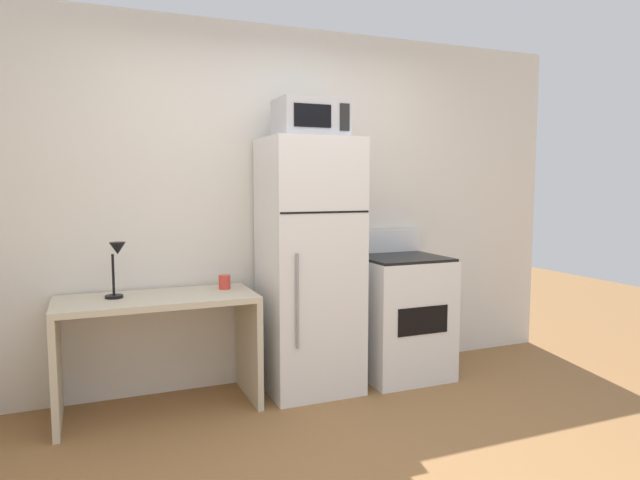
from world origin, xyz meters
TOP-DOWN VIEW (x-y plane):
  - wall_back_white at (0.00, 1.70)m, footprint 5.00×0.10m
  - desk at (-0.85, 1.35)m, footprint 1.24×0.56m
  - desk_lamp at (-1.09, 1.38)m, footprint 0.14×0.12m
  - coffee_mug at (-0.39, 1.44)m, footprint 0.08×0.08m
  - refrigerator at (0.19, 1.34)m, footprint 0.64×0.61m
  - microwave at (0.19, 1.32)m, footprint 0.46×0.35m
  - oven_range at (0.94, 1.33)m, footprint 0.64×0.61m

SIDE VIEW (x-z plane):
  - oven_range at x=0.94m, z-range -0.08..1.02m
  - desk at x=-0.85m, z-range 0.15..0.90m
  - coffee_mug at x=-0.39m, z-range 0.75..0.84m
  - refrigerator at x=0.19m, z-range 0.00..1.78m
  - desk_lamp at x=-1.09m, z-range 0.81..1.17m
  - wall_back_white at x=0.00m, z-range 0.00..2.60m
  - microwave at x=0.19m, z-range 1.78..2.04m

